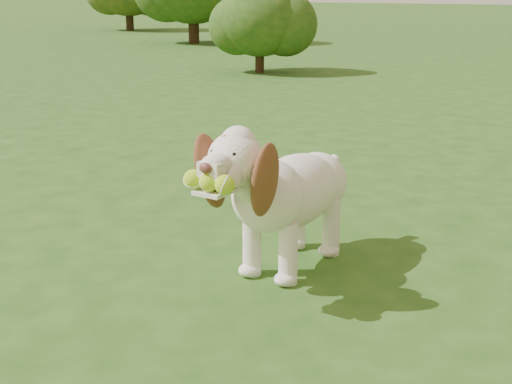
% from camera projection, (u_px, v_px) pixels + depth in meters
% --- Properties ---
extents(ground, '(80.00, 80.00, 0.00)m').
position_uv_depth(ground, '(335.00, 301.00, 2.71)').
color(ground, '#214814').
rests_on(ground, ground).
extents(dog, '(0.41, 1.03, 0.67)m').
position_uv_depth(dog, '(284.00, 189.00, 2.90)').
color(dog, white).
rests_on(dog, ground).
extents(shrub_a, '(1.15, 1.15, 1.19)m').
position_uv_depth(shrub_a, '(260.00, 19.00, 9.39)').
color(shrub_a, '#382314').
rests_on(shrub_a, ground).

